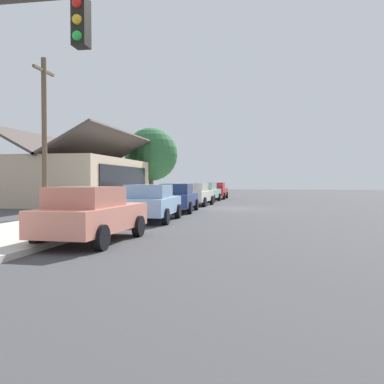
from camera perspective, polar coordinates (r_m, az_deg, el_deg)
name	(u,v)px	position (r m, az deg, el deg)	size (l,w,h in m)	color
ground_plane	(232,209)	(26.34, 5.48, -2.29)	(120.00, 120.00, 0.00)	#424244
sidewalk_curb	(146,207)	(27.34, -6.32, -1.99)	(60.00, 4.20, 0.16)	beige
car_coral	(92,214)	(12.22, -13.49, -2.92)	(4.48, 2.11, 1.59)	#EA8C75
car_skyblue	(151,202)	(18.18, -5.58, -1.43)	(4.78, 2.17, 1.59)	#8CB7E0
car_navy	(178,197)	(23.56, -1.97, -0.75)	(4.90, 2.12, 1.59)	navy
car_ivory	(195,194)	(29.47, 0.46, -0.30)	(4.56, 2.22, 1.59)	silver
car_seafoam	(206,192)	(35.16, 1.94, 0.00)	(4.90, 2.12, 1.59)	#9ED1BC
car_cherry	(217,190)	(40.83, 3.36, 0.21)	(4.84, 1.96, 1.59)	red
storefront_building	(80,179)	(33.34, -14.96, 1.67)	(13.39, 7.54, 5.49)	#CCB293
shade_tree	(151,155)	(40.71, -5.60, 5.10)	(5.11, 5.11, 6.86)	brown
utility_pole_wooden	(44,134)	(20.97, -19.46, 7.40)	(1.80, 0.24, 7.50)	brown
fire_hydrant_red	(127,208)	(19.38, -8.82, -2.20)	(0.22, 0.22, 0.71)	red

